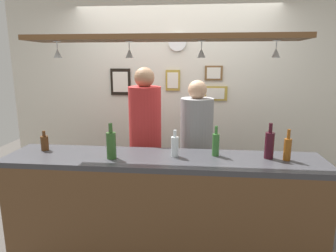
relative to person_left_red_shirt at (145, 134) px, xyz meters
name	(u,v)px	position (x,y,z in m)	size (l,w,h in m)	color
ground_plane	(167,242)	(0.26, -0.29, -1.07)	(8.00, 8.00, 0.00)	#4C4742
back_wall	(176,103)	(0.26, 0.81, 0.23)	(4.40, 0.06, 2.60)	silver
bar_counter	(160,203)	(0.26, -0.80, -0.38)	(2.70, 0.55, 1.04)	#38383D
overhead_glass_rack	(163,38)	(0.26, -0.59, 0.94)	(2.20, 0.36, 0.04)	brown
hanging_wineglass_far_left	(58,53)	(-0.60, -0.62, 0.82)	(0.07, 0.07, 0.13)	silver
hanging_wineglass_left	(129,53)	(-0.02, -0.55, 0.82)	(0.07, 0.07, 0.13)	silver
hanging_wineglass_center_left	(201,52)	(0.57, -0.57, 0.82)	(0.07, 0.07, 0.13)	silver
hanging_wineglass_center	(276,52)	(1.15, -0.57, 0.82)	(0.07, 0.07, 0.13)	silver
person_left_red_shirt	(145,134)	(0.00, 0.00, 0.00)	(0.34, 0.34, 1.77)	#2D334C
person_right_grey_shirt	(196,143)	(0.54, 0.00, -0.08)	(0.34, 0.34, 1.65)	#2D334C
bottle_soda_clear	(175,146)	(0.36, -0.61, 0.06)	(0.06, 0.06, 0.23)	silver
bottle_beer_green_import	(216,144)	(0.71, -0.56, 0.07)	(0.06, 0.06, 0.26)	#336B2D
bottle_beer_brown_stubby	(45,143)	(-0.83, -0.55, 0.03)	(0.07, 0.07, 0.18)	#512D14
bottle_champagne_green	(111,145)	(-0.16, -0.72, 0.08)	(0.08, 0.08, 0.30)	#2D5623
bottle_wine_dark_red	(269,145)	(1.15, -0.58, 0.08)	(0.08, 0.08, 0.30)	#380F19
bottle_beer_amber_tall	(287,148)	(1.28, -0.62, 0.06)	(0.06, 0.06, 0.26)	brown
picture_frame_lower_pair	(215,93)	(0.77, 0.76, 0.36)	(0.30, 0.02, 0.18)	#B29338
picture_frame_caricature	(121,82)	(-0.45, 0.76, 0.50)	(0.26, 0.02, 0.34)	black
picture_frame_upper_small	(214,73)	(0.74, 0.76, 0.61)	(0.22, 0.02, 0.18)	brown
picture_frame_crest	(173,80)	(0.23, 0.76, 0.52)	(0.18, 0.02, 0.26)	#B29338
wall_clock	(177,42)	(0.28, 0.76, 0.99)	(0.22, 0.22, 0.03)	white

